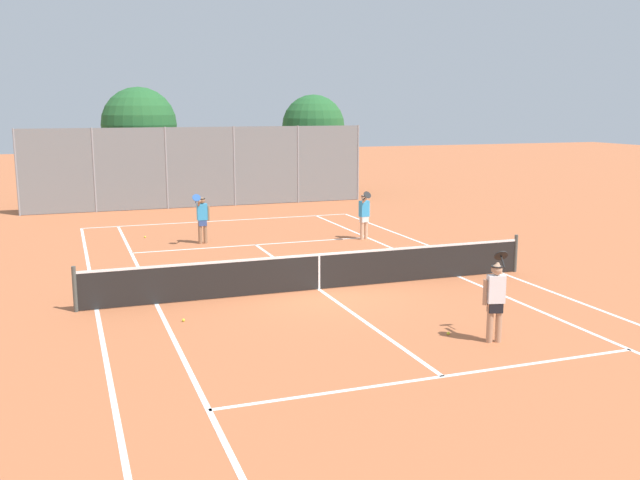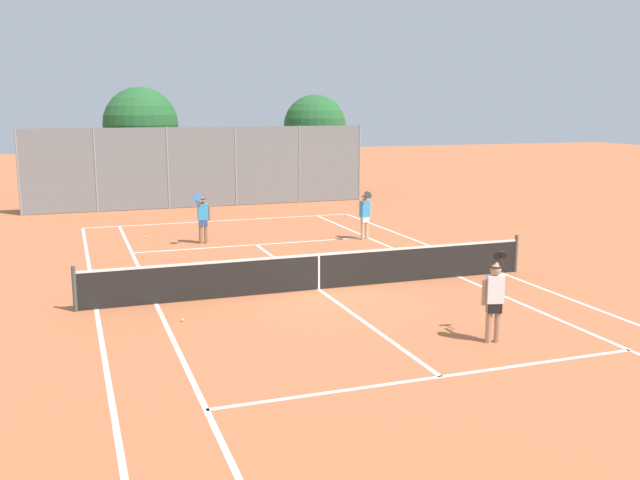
# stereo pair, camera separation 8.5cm
# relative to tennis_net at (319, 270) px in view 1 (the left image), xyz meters

# --- Properties ---
(ground_plane) EXTENTS (120.00, 120.00, 0.00)m
(ground_plane) POSITION_rel_tennis_net_xyz_m (0.00, 0.00, -0.51)
(ground_plane) COLOR #BC663D
(court_line_markings) EXTENTS (11.10, 23.90, 0.01)m
(court_line_markings) POSITION_rel_tennis_net_xyz_m (0.00, 0.00, -0.51)
(court_line_markings) COLOR white
(court_line_markings) RESTS_ON ground
(tennis_net) EXTENTS (12.00, 0.10, 1.07)m
(tennis_net) POSITION_rel_tennis_net_xyz_m (0.00, 0.00, 0.00)
(tennis_net) COLOR #474C47
(tennis_net) RESTS_ON ground
(player_near_side) EXTENTS (0.80, 0.71, 1.77)m
(player_near_side) POSITION_rel_tennis_net_xyz_m (1.89, -5.09, 0.42)
(player_near_side) COLOR tan
(player_near_side) RESTS_ON ground
(player_far_left) EXTENTS (0.67, 0.73, 1.77)m
(player_far_left) POSITION_rel_tennis_net_xyz_m (-1.65, 7.25, 0.42)
(player_far_left) COLOR #936B4C
(player_far_left) RESTS_ON ground
(player_far_right) EXTENTS (0.55, 0.83, 1.77)m
(player_far_right) POSITION_rel_tennis_net_xyz_m (3.89, 6.09, 0.42)
(player_far_right) COLOR #D8A884
(player_far_right) RESTS_ON ground
(loose_tennis_ball_0) EXTENTS (0.07, 0.07, 0.07)m
(loose_tennis_ball_0) POSITION_rel_tennis_net_xyz_m (1.27, -4.39, -0.48)
(loose_tennis_ball_0) COLOR #D1DB33
(loose_tennis_ball_0) RESTS_ON ground
(loose_tennis_ball_1) EXTENTS (0.07, 0.07, 0.07)m
(loose_tennis_ball_1) POSITION_rel_tennis_net_xyz_m (-3.90, 0.98, -0.48)
(loose_tennis_ball_1) COLOR #D1DB33
(loose_tennis_ball_1) RESTS_ON ground
(loose_tennis_ball_2) EXTENTS (0.07, 0.07, 0.07)m
(loose_tennis_ball_2) POSITION_rel_tennis_net_xyz_m (-3.41, 9.03, -0.48)
(loose_tennis_ball_2) COLOR #D1DB33
(loose_tennis_ball_2) RESTS_ON ground
(loose_tennis_ball_3) EXTENTS (0.07, 0.07, 0.07)m
(loose_tennis_ball_3) POSITION_rel_tennis_net_xyz_m (-3.75, -1.60, -0.48)
(loose_tennis_ball_3) COLOR #D1DB33
(loose_tennis_ball_3) RESTS_ON ground
(back_fence) EXTENTS (15.91, 0.08, 3.74)m
(back_fence) POSITION_rel_tennis_net_xyz_m (0.00, 16.23, 1.36)
(back_fence) COLOR gray
(back_fence) RESTS_ON ground
(tree_behind_left) EXTENTS (3.59, 3.59, 5.57)m
(tree_behind_left) POSITION_rel_tennis_net_xyz_m (-2.40, 18.99, 3.15)
(tree_behind_left) COLOR brown
(tree_behind_left) RESTS_ON ground
(tree_behind_right) EXTENTS (3.45, 3.30, 5.26)m
(tree_behind_right) POSITION_rel_tennis_net_xyz_m (6.73, 19.22, 2.97)
(tree_behind_right) COLOR brown
(tree_behind_right) RESTS_ON ground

